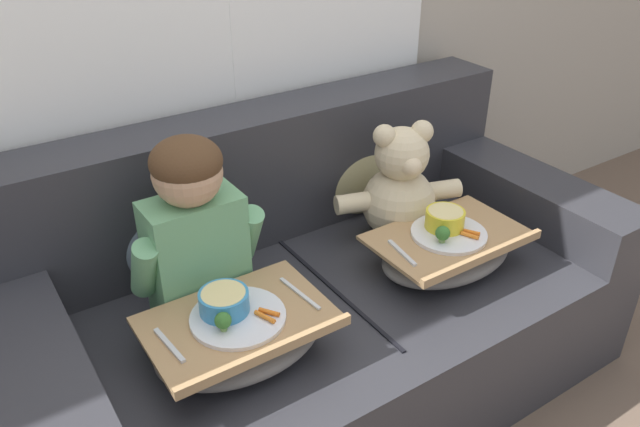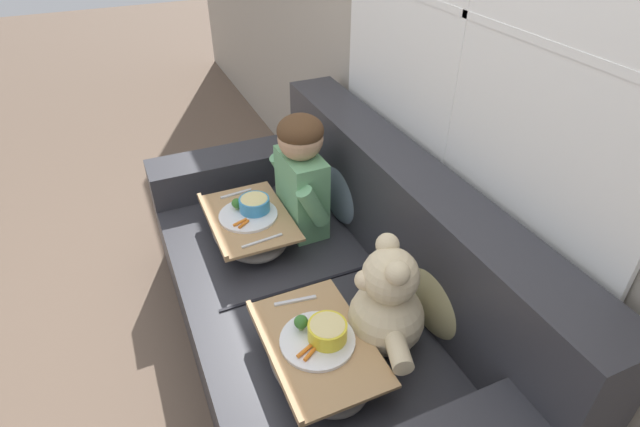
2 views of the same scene
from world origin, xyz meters
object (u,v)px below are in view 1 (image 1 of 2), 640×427
(teddy_bear, at_px, (400,190))
(lap_tray_teddy, at_px, (447,249))
(throw_pillow_behind_child, at_px, (169,225))
(throw_pillow_behind_teddy, at_px, (361,167))
(lap_tray_child, at_px, (239,334))
(child_figure, at_px, (193,221))
(couch, at_px, (313,299))

(teddy_bear, distance_m, lap_tray_teddy, 0.26)
(throw_pillow_behind_child, xyz_separation_m, teddy_bear, (0.72, -0.22, 0.00))
(throw_pillow_behind_teddy, xyz_separation_m, lap_tray_child, (-0.73, -0.45, -0.10))
(lap_tray_child, bearing_deg, throw_pillow_behind_teddy, 31.84)
(child_figure, bearing_deg, lap_tray_child, -90.30)
(throw_pillow_behind_child, height_order, teddy_bear, teddy_bear)
(throw_pillow_behind_teddy, height_order, lap_tray_child, throw_pillow_behind_teddy)
(child_figure, bearing_deg, couch, -3.99)
(couch, distance_m, lap_tray_teddy, 0.46)
(lap_tray_child, distance_m, lap_tray_teddy, 0.73)
(throw_pillow_behind_teddy, height_order, teddy_bear, teddy_bear)
(child_figure, xyz_separation_m, lap_tray_teddy, (0.72, -0.24, -0.22))
(lap_tray_child, height_order, lap_tray_teddy, lap_tray_teddy)
(throw_pillow_behind_teddy, distance_m, lap_tray_teddy, 0.46)
(teddy_bear, height_order, lap_tray_child, teddy_bear)
(couch, height_order, throw_pillow_behind_teddy, couch)
(throw_pillow_behind_teddy, bearing_deg, child_figure, -163.76)
(couch, distance_m, lap_tray_child, 0.46)
(throw_pillow_behind_teddy, height_order, child_figure, child_figure)
(couch, xyz_separation_m, child_figure, (-0.36, 0.03, 0.40))
(throw_pillow_behind_teddy, relative_size, lap_tray_teddy, 0.74)
(lap_tray_child, xyz_separation_m, lap_tray_teddy, (0.73, -0.00, -0.00))
(throw_pillow_behind_child, relative_size, teddy_bear, 0.86)
(throw_pillow_behind_child, height_order, throw_pillow_behind_teddy, throw_pillow_behind_child)
(lap_tray_child, bearing_deg, teddy_bear, 17.99)
(throw_pillow_behind_child, distance_m, teddy_bear, 0.75)
(lap_tray_teddy, bearing_deg, lap_tray_child, 179.97)
(teddy_bear, bearing_deg, child_figure, 179.64)
(throw_pillow_behind_child, xyz_separation_m, lap_tray_child, (-0.00, -0.45, -0.10))
(teddy_bear, height_order, lap_tray_teddy, teddy_bear)
(throw_pillow_behind_child, relative_size, lap_tray_teddy, 0.79)
(throw_pillow_behind_teddy, bearing_deg, lap_tray_teddy, -90.00)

